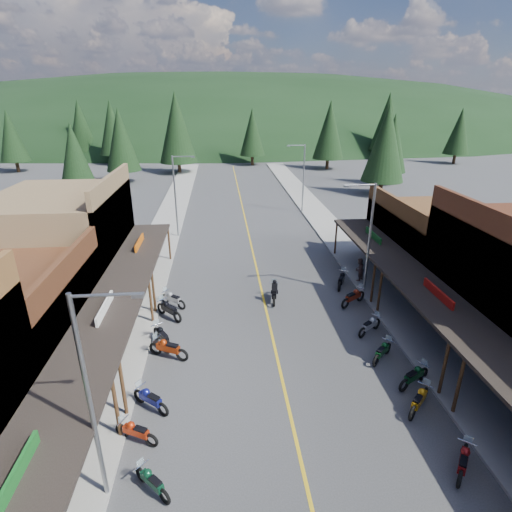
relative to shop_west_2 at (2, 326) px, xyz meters
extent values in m
plane|color=#38383A|center=(13.75, -1.70, -2.53)|extent=(220.00, 220.00, 0.00)
cube|color=gold|center=(13.75, 18.30, -2.53)|extent=(0.15, 90.00, 0.01)
cube|color=gray|center=(5.05, 18.30, -2.46)|extent=(3.40, 94.00, 0.15)
cube|color=gray|center=(22.45, 18.30, -2.46)|extent=(3.40, 94.00, 0.15)
cube|color=black|center=(5.05, -9.60, 0.47)|extent=(3.20, 10.20, 0.18)
cylinder|color=#472D19|center=(6.55, -5.10, -1.03)|extent=(0.16, 0.16, 3.00)
cube|color=#14591E|center=(5.05, -9.60, 0.67)|extent=(0.12, 3.00, 0.70)
cube|color=#3F2111|center=(3.60, 0.00, 0.57)|extent=(0.30, 9.00, 6.20)
cube|color=black|center=(5.05, 0.00, 0.47)|extent=(3.20, 9.00, 0.18)
cylinder|color=#472D19|center=(6.55, -3.90, -1.03)|extent=(0.16, 0.16, 3.00)
cylinder|color=#472D19|center=(6.55, 3.90, -1.03)|extent=(0.16, 0.16, 3.00)
cube|color=silver|center=(5.05, 0.00, 0.67)|extent=(0.12, 3.00, 0.70)
cube|color=brown|center=(-0.25, 9.60, 0.97)|extent=(8.00, 10.20, 7.00)
cube|color=brown|center=(3.60, 9.60, 1.57)|extent=(0.30, 10.20, 8.20)
cube|color=black|center=(5.05, 9.60, 0.47)|extent=(3.20, 10.20, 0.18)
cylinder|color=#472D19|center=(6.55, 5.10, -1.03)|extent=(0.16, 0.16, 3.00)
cylinder|color=#472D19|center=(6.55, 14.10, -1.03)|extent=(0.16, 0.16, 3.00)
cube|color=#CC590C|center=(5.05, 9.60, 0.67)|extent=(0.12, 3.00, 0.70)
cylinder|color=#472D19|center=(20.95, -5.10, -1.03)|extent=(0.16, 0.16, 3.00)
cube|color=#562B19|center=(23.90, 0.00, 1.57)|extent=(0.30, 9.00, 8.20)
cube|color=black|center=(22.45, 0.00, 0.47)|extent=(3.20, 9.00, 0.18)
cylinder|color=#472D19|center=(20.95, -3.90, -1.03)|extent=(0.16, 0.16, 3.00)
cylinder|color=#472D19|center=(20.95, 3.90, -1.03)|extent=(0.16, 0.16, 3.00)
cube|color=#B2140F|center=(22.45, 0.00, 0.67)|extent=(0.12, 3.00, 0.70)
cube|color=#4C2D16|center=(27.75, 9.60, -0.03)|extent=(8.00, 10.20, 5.00)
cube|color=#4C2D16|center=(23.90, 9.60, 0.57)|extent=(0.30, 10.20, 6.20)
cube|color=black|center=(22.45, 9.60, 0.47)|extent=(3.20, 10.20, 0.18)
cylinder|color=#472D19|center=(20.95, 5.10, -1.03)|extent=(0.16, 0.16, 3.00)
cylinder|color=#472D19|center=(20.95, 14.10, -1.03)|extent=(0.16, 0.16, 3.00)
cube|color=#14591E|center=(22.45, 9.60, 0.67)|extent=(0.12, 3.00, 0.70)
cylinder|color=gray|center=(6.65, -7.70, 1.47)|extent=(0.16, 0.16, 8.00)
cylinder|color=gray|center=(7.65, -7.70, 5.37)|extent=(2.00, 0.10, 0.10)
cube|color=gray|center=(8.55, -7.70, 5.32)|extent=(0.35, 0.18, 0.12)
cylinder|color=gray|center=(6.65, 20.30, 1.47)|extent=(0.16, 0.16, 8.00)
cylinder|color=gray|center=(7.65, 20.30, 5.37)|extent=(2.00, 0.10, 0.10)
cube|color=gray|center=(8.55, 20.30, 5.32)|extent=(0.35, 0.18, 0.12)
cylinder|color=gray|center=(20.85, 6.30, 1.47)|extent=(0.16, 0.16, 8.00)
cylinder|color=gray|center=(19.85, 6.30, 5.37)|extent=(2.00, 0.10, 0.10)
cube|color=gray|center=(18.95, 6.30, 5.32)|extent=(0.35, 0.18, 0.12)
cylinder|color=gray|center=(20.85, 28.30, 1.47)|extent=(0.16, 0.16, 8.00)
cylinder|color=gray|center=(19.85, 28.30, 5.37)|extent=(2.00, 0.10, 0.10)
cube|color=gray|center=(18.95, 28.30, 5.32)|extent=(0.35, 0.18, 0.12)
ellipsoid|color=black|center=(13.75, 133.30, -2.53)|extent=(310.00, 140.00, 60.00)
cylinder|color=black|center=(-26.25, 60.30, -1.53)|extent=(0.60, 0.60, 2.00)
cone|color=black|center=(-26.25, 60.30, 3.97)|extent=(5.04, 5.04, 9.00)
cylinder|color=black|center=(-10.25, 68.30, -1.53)|extent=(0.60, 0.60, 2.00)
cone|color=black|center=(-10.25, 68.30, 4.72)|extent=(5.88, 5.88, 10.50)
cylinder|color=black|center=(3.75, 56.30, -1.53)|extent=(0.60, 0.60, 2.00)
cone|color=black|center=(3.75, 56.30, 5.47)|extent=(6.72, 6.72, 12.00)
cylinder|color=black|center=(17.75, 64.30, -1.53)|extent=(0.60, 0.60, 2.00)
cone|color=black|center=(17.75, 64.30, 3.97)|extent=(5.04, 5.04, 9.00)
cylinder|color=black|center=(31.75, 58.30, -1.53)|extent=(0.60, 0.60, 2.00)
cone|color=black|center=(31.75, 58.30, 4.72)|extent=(5.88, 5.88, 10.50)
cylinder|color=black|center=(47.75, 70.30, -1.53)|extent=(0.60, 0.60, 2.00)
cone|color=black|center=(47.75, 70.30, 5.47)|extent=(6.72, 6.72, 12.00)
cylinder|color=black|center=(59.75, 62.30, -1.53)|extent=(0.60, 0.60, 2.00)
cone|color=black|center=(59.75, 62.30, 3.97)|extent=(5.04, 5.04, 9.00)
cylinder|color=black|center=(-18.25, 74.30, -1.53)|extent=(0.60, 0.60, 2.00)
cone|color=black|center=(-18.25, 74.30, 4.72)|extent=(5.88, 5.88, 10.50)
cylinder|color=black|center=(-8.25, 38.30, -1.53)|extent=(0.60, 0.60, 2.00)
cone|color=black|center=(-8.25, 38.30, 3.47)|extent=(4.48, 4.48, 8.00)
cylinder|color=black|center=(37.75, 43.30, -1.53)|extent=(0.60, 0.60, 2.00)
cone|color=black|center=(37.75, 43.30, 3.87)|extent=(4.93, 4.93, 8.80)
cylinder|color=black|center=(-4.25, 48.30, -1.53)|extent=(0.60, 0.60, 2.00)
cone|color=black|center=(-4.25, 48.30, 4.27)|extent=(5.38, 5.38, 9.60)
cylinder|color=black|center=(33.75, 36.30, -1.53)|extent=(0.60, 0.60, 2.00)
cone|color=black|center=(33.75, 36.30, 4.67)|extent=(5.82, 5.82, 10.40)
imported|color=#4E3731|center=(21.21, 8.51, -1.50)|extent=(0.97, 0.93, 1.76)
camera|label=1|loc=(10.99, -18.10, 10.60)|focal=28.00mm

